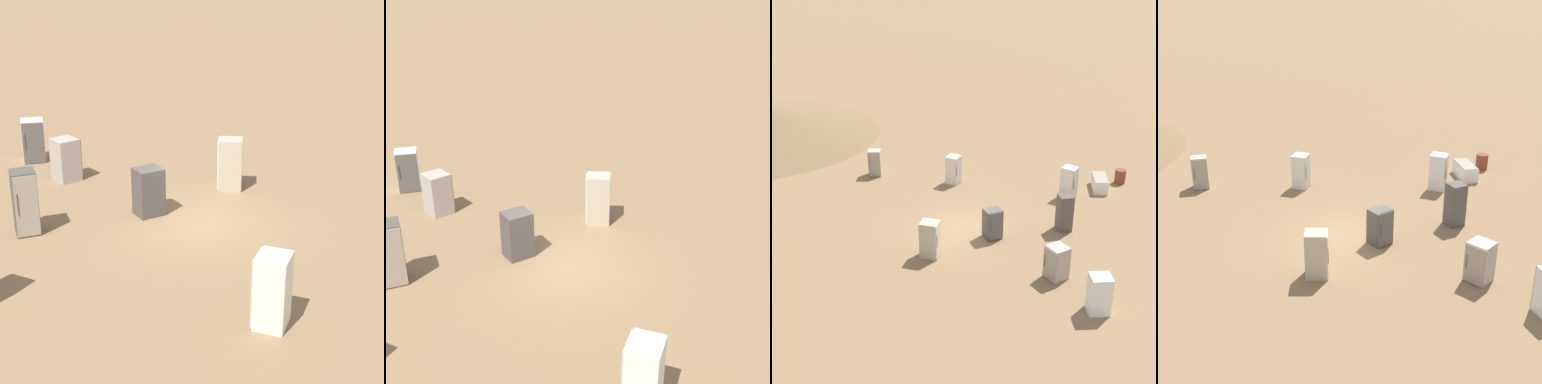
% 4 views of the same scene
% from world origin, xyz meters
% --- Properties ---
extents(ground_plane, '(1000.00, 1000.00, 0.00)m').
position_xyz_m(ground_plane, '(0.00, 0.00, 0.00)').
color(ground_plane, '#846647').
extents(discarded_fridge_0, '(0.88, 0.90, 1.53)m').
position_xyz_m(discarded_fridge_0, '(7.48, 2.98, 0.77)').
color(discarded_fridge_0, white).
rests_on(discarded_fridge_0, ground_plane).
extents(discarded_fridge_1, '(0.98, 0.98, 1.62)m').
position_xyz_m(discarded_fridge_1, '(-5.32, 0.83, 0.81)').
color(discarded_fridge_1, silver).
rests_on(discarded_fridge_1, ground_plane).
extents(discarded_fridge_2, '(0.73, 0.68, 1.78)m').
position_xyz_m(discarded_fridge_2, '(1.38, 4.46, 0.89)').
color(discarded_fridge_2, '#4C4742').
rests_on(discarded_fridge_2, ground_plane).
extents(discarded_fridge_5, '(0.97, 1.00, 1.66)m').
position_xyz_m(discarded_fridge_5, '(2.04, -2.12, 0.83)').
color(discarded_fridge_5, '#B2A88E').
rests_on(discarded_fridge_5, ground_plane).
extents(discarded_fridge_6, '(0.80, 0.84, 1.41)m').
position_xyz_m(discarded_fridge_6, '(1.19, 0.99, 0.70)').
color(discarded_fridge_6, '#4C4742').
rests_on(discarded_fridge_6, ground_plane).
extents(discarded_fridge_7, '(0.95, 0.95, 1.43)m').
position_xyz_m(discarded_fridge_7, '(5.03, 2.42, 0.71)').
color(discarded_fridge_7, '#A89E93').
rests_on(discarded_fridge_7, ground_plane).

